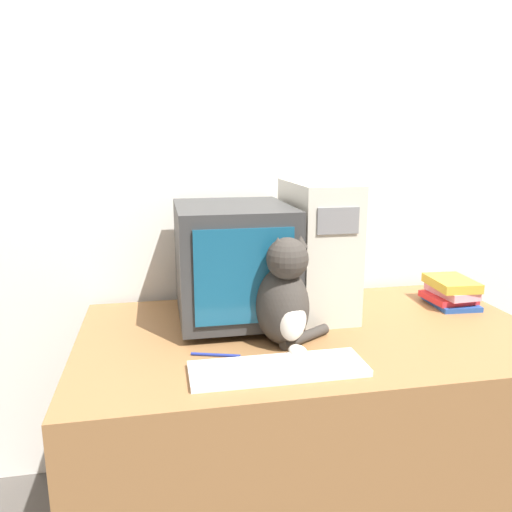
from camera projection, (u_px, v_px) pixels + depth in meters
wall_back at (278, 165)px, 2.00m from camera, size 7.00×0.05×2.50m
desk at (309, 430)px, 1.73m from camera, size 1.51×0.85×0.73m
crt_monitor at (233, 261)px, 1.72m from camera, size 0.38×0.46×0.40m
computer_tower at (317, 248)px, 1.81m from camera, size 0.20×0.41×0.47m
keyboard at (278, 368)px, 1.36m from camera, size 0.48×0.16×0.02m
cat at (284, 299)px, 1.51m from camera, size 0.26×0.28×0.34m
book_stack at (451, 292)px, 1.90m from camera, size 0.17×0.21×0.10m
pen at (216, 355)px, 1.45m from camera, size 0.14×0.05×0.01m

